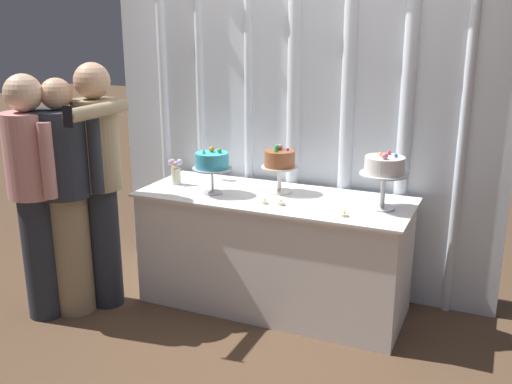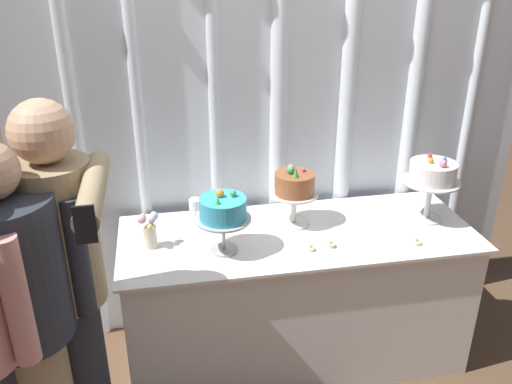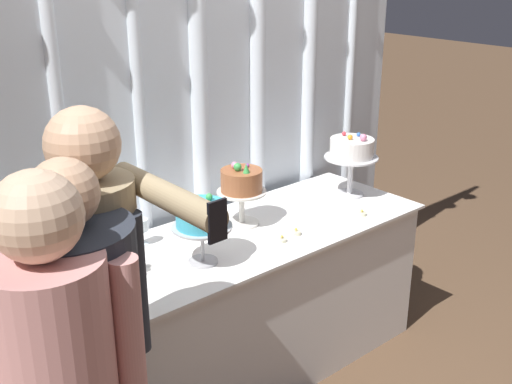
{
  "view_description": "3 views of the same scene",
  "coord_description": "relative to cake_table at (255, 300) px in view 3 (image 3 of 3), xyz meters",
  "views": [
    {
      "loc": [
        1.38,
        -3.33,
        1.9
      ],
      "look_at": [
        -0.09,
        0.01,
        0.84
      ],
      "focal_mm": 40.54,
      "sensor_mm": 36.0,
      "label": 1
    },
    {
      "loc": [
        -0.66,
        -2.24,
        2.14
      ],
      "look_at": [
        -0.2,
        0.21,
        1.0
      ],
      "focal_mm": 37.49,
      "sensor_mm": 36.0,
      "label": 2
    },
    {
      "loc": [
        -1.88,
        -2.08,
        2.11
      ],
      "look_at": [
        0.05,
        0.15,
        0.98
      ],
      "focal_mm": 44.75,
      "sensor_mm": 36.0,
      "label": 3
    }
  ],
  "objects": [
    {
      "name": "ground_plane",
      "position": [
        0.0,
        -0.1,
        -0.4
      ],
      "size": [
        24.0,
        24.0,
        0.0
      ],
      "primitive_type": "plane",
      "color": "brown"
    },
    {
      "name": "draped_curtain",
      "position": [
        0.03,
        0.43,
        1.08
      ],
      "size": [
        2.9,
        0.15,
        2.85
      ],
      "color": "silver",
      "rests_on": "ground_plane"
    },
    {
      "name": "cake_table",
      "position": [
        0.0,
        0.0,
        0.0
      ],
      "size": [
        1.84,
        0.71,
        0.8
      ],
      "color": "white",
      "rests_on": "ground_plane"
    },
    {
      "name": "cake_display_leftmost",
      "position": [
        -0.4,
        -0.11,
        0.62
      ],
      "size": [
        0.27,
        0.27,
        0.32
      ],
      "color": "#B2B2B7",
      "rests_on": "cake_table"
    },
    {
      "name": "cake_display_center",
      "position": [
        -0.0,
        0.1,
        0.61
      ],
      "size": [
        0.25,
        0.25,
        0.34
      ],
      "color": "silver",
      "rests_on": "cake_table"
    },
    {
      "name": "cake_display_rightmost",
      "position": [
        0.72,
        0.02,
        0.66
      ],
      "size": [
        0.3,
        0.3,
        0.37
      ],
      "color": "silver",
      "rests_on": "cake_table"
    },
    {
      "name": "wine_glass",
      "position": [
        -0.51,
        0.23,
        0.49
      ],
      "size": [
        0.07,
        0.07,
        0.13
      ],
      "color": "silver",
      "rests_on": "cake_table"
    },
    {
      "name": "flower_vase",
      "position": [
        -0.75,
        -0.01,
        0.49
      ],
      "size": [
        0.1,
        0.09,
        0.18
      ],
      "color": "beige",
      "rests_on": "cake_table"
    },
    {
      "name": "tealight_far_left",
      "position": [
        0.01,
        -0.18,
        0.41
      ],
      "size": [
        0.05,
        0.05,
        0.03
      ],
      "color": "beige",
      "rests_on": "cake_table"
    },
    {
      "name": "tealight_near_left",
      "position": [
        0.12,
        -0.17,
        0.41
      ],
      "size": [
        0.05,
        0.05,
        0.04
      ],
      "color": "beige",
      "rests_on": "cake_table"
    },
    {
      "name": "tealight_near_right",
      "position": [
        0.55,
        -0.22,
        0.41
      ],
      "size": [
        0.05,
        0.05,
        0.03
      ],
      "color": "beige",
      "rests_on": "cake_table"
    },
    {
      "name": "guest_girl_blue_dress",
      "position": [
        -1.07,
        -0.46,
        0.55
      ],
      "size": [
        0.42,
        0.64,
        1.67
      ],
      "color": "#282D38",
      "rests_on": "ground_plane"
    },
    {
      "name": "guest_man_pink_jacket",
      "position": [
        -1.22,
        -0.61,
        0.45
      ],
      "size": [
        0.53,
        0.45,
        1.58
      ],
      "color": "#9E8966",
      "rests_on": "ground_plane"
    }
  ]
}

